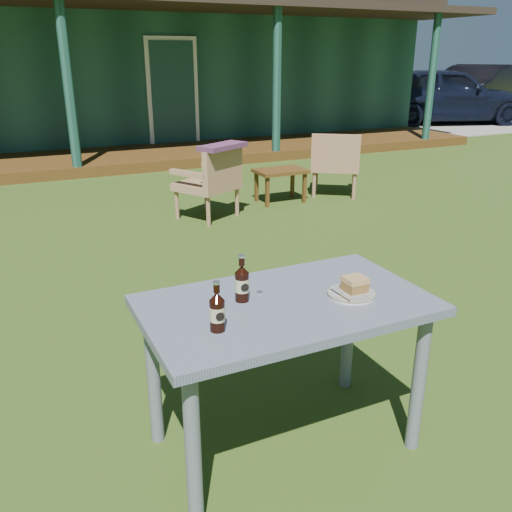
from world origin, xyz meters
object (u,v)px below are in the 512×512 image
plate (351,294)px  armchair_right (335,161)px  armchair_left (212,179)px  side_table (281,174)px  car_far (487,90)px  cafe_table (286,323)px  cola_bottle_far (217,311)px  car_near (443,95)px  cola_bottle_near (242,283)px  cake_slice (355,284)px

plate → armchair_right: 4.69m
armchair_left → side_table: bearing=18.1°
armchair_right → car_far: bearing=34.3°
cafe_table → cola_bottle_far: bearing=-161.9°
side_table → car_near: bearing=35.4°
armchair_right → side_table: bearing=178.8°
cola_bottle_near → armchair_left: cola_bottle_near is taller
plate → armchair_right: bearing=57.6°
car_far → cake_slice: bearing=109.7°
car_far → side_table: 12.11m
plate → cake_slice: cake_slice is taller
car_near → side_table: (-7.51, -5.33, -0.38)m
side_table → cafe_table: bearing=-117.4°
cake_slice → cola_bottle_near: size_ratio=0.46×
cola_bottle_near → armchair_right: (2.95, 3.80, -0.36)m
car_far → armchair_left: car_far is taller
car_near → cake_slice: (-9.23, -9.28, 0.05)m
cafe_table → cola_bottle_near: 0.26m
armchair_left → car_near: bearing=33.6°
car_far → armchair_left: 13.14m
cafe_table → car_far: bearing=40.1°
side_table → cake_slice: bearing=-113.5°
cola_bottle_far → side_table: 4.68m
car_near → cake_slice: bearing=153.1°
armchair_left → armchair_right: (1.77, 0.31, 0.01)m
car_near → armchair_right: size_ratio=5.32×
car_far → side_table: size_ratio=7.28×
cola_bottle_near → cake_slice: bearing=-17.0°
car_far → plate: size_ratio=21.42×
plate → cola_bottle_far: bearing=-175.6°
cafe_table → side_table: (2.02, 3.90, -0.28)m
car_near → armchair_left: (-8.52, -5.66, -0.28)m
plate → cake_slice: bearing=21.8°
cake_slice → side_table: (1.72, 3.95, -0.42)m
cola_bottle_far → armchair_right: cola_bottle_far is taller
plate → cola_bottle_near: bearing=161.1°
car_near → cola_bottle_far: size_ratio=21.39×
cafe_table → plate: bearing=-13.7°
car_far → plate: 15.88m
cafe_table → plate: (0.28, -0.07, 0.11)m
armchair_left → armchair_right: bearing=10.0°
car_near → cake_slice: size_ratio=45.94×
cake_slice → car_near: bearing=45.2°
cola_bottle_far → car_far: bearing=39.7°
cola_bottle_near → side_table: (2.19, 3.81, -0.46)m
cola_bottle_far → armchair_left: 3.95m
car_far → armchair_right: bearing=103.0°
cafe_table → armchair_left: armchair_left is taller
car_far → cola_bottle_far: car_far is taller
cola_bottle_far → armchair_right: size_ratio=0.25×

